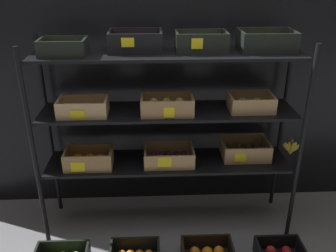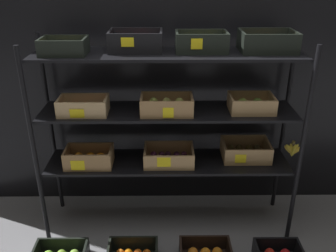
{
  "view_description": "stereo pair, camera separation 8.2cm",
  "coord_description": "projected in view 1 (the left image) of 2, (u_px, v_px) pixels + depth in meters",
  "views": [
    {
      "loc": [
        -0.11,
        -2.45,
        1.99
      ],
      "look_at": [
        0.0,
        0.0,
        0.86
      ],
      "focal_mm": 39.48,
      "sensor_mm": 36.0,
      "label": 1
    },
    {
      "loc": [
        -0.02,
        -2.45,
        1.99
      ],
      "look_at": [
        0.0,
        0.0,
        0.86
      ],
      "focal_mm": 39.48,
      "sensor_mm": 36.0,
      "label": 2
    }
  ],
  "objects": [
    {
      "name": "storefront_wall",
      "position": [
        166.0,
        65.0,
        2.93
      ],
      "size": [
        4.25,
        0.12,
        2.42
      ],
      "primitive_type": "cube",
      "color": "black",
      "rests_on": "ground_plane"
    },
    {
      "name": "ground_plane",
      "position": [
        168.0,
        220.0,
        3.06
      ],
      "size": [
        10.0,
        10.0,
        0.0
      ],
      "primitive_type": "plane",
      "color": "gray"
    },
    {
      "name": "display_rack",
      "position": [
        171.0,
        107.0,
        2.64
      ],
      "size": [
        1.99,
        0.45,
        1.54
      ],
      "color": "black",
      "rests_on": "ground_plane"
    }
  ]
}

